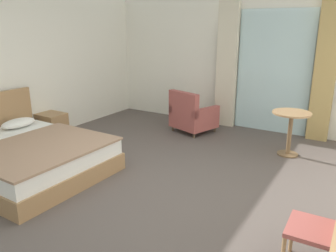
% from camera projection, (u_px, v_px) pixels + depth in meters
% --- Properties ---
extents(ground, '(6.53, 7.53, 0.10)m').
position_uv_depth(ground, '(145.00, 191.00, 4.51)').
color(ground, '#564C47').
extents(wall_back, '(6.13, 0.12, 2.72)m').
position_uv_depth(wall_back, '(241.00, 62.00, 6.97)').
color(wall_back, white).
rests_on(wall_back, ground).
extents(balcony_glass_door, '(1.44, 0.02, 2.40)m').
position_uv_depth(balcony_glass_door, '(273.00, 73.00, 6.60)').
color(balcony_glass_door, silver).
rests_on(balcony_glass_door, ground).
extents(curtain_panel_left, '(0.43, 0.10, 2.57)m').
position_uv_depth(curtain_panel_left, '(227.00, 66.00, 6.96)').
color(curtain_panel_left, beige).
rests_on(curtain_panel_left, ground).
extents(curtain_panel_right, '(0.37, 0.10, 2.57)m').
position_uv_depth(curtain_panel_right, '(325.00, 72.00, 6.03)').
color(curtain_panel_right, tan).
rests_on(curtain_panel_right, ground).
extents(bed, '(2.27, 1.87, 1.04)m').
position_uv_depth(bed, '(24.00, 155.00, 4.91)').
color(bed, '#9E754C').
rests_on(bed, ground).
extents(nightstand, '(0.48, 0.42, 0.49)m').
position_uv_depth(nightstand, '(52.00, 126.00, 6.40)').
color(nightstand, '#9E754C').
rests_on(nightstand, ground).
extents(desk_chair, '(0.43, 0.45, 0.88)m').
position_uv_depth(desk_chair, '(325.00, 225.00, 2.81)').
color(desk_chair, '#9E4C47').
rests_on(desk_chair, ground).
extents(armchair_by_window, '(0.93, 0.91, 0.86)m').
position_uv_depth(armchair_by_window, '(192.00, 116.00, 6.77)').
color(armchair_by_window, '#9E4C47').
rests_on(armchair_by_window, ground).
extents(round_cafe_table, '(0.62, 0.62, 0.74)m').
position_uv_depth(round_cafe_table, '(291.00, 124.00, 5.50)').
color(round_cafe_table, '#9E754C').
rests_on(round_cafe_table, ground).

